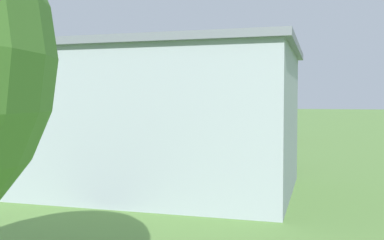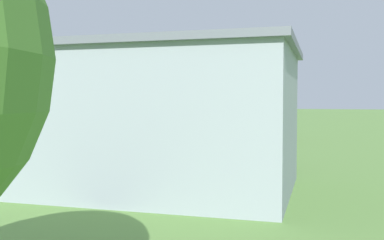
{
  "view_description": "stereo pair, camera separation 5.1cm",
  "coord_description": "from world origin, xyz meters",
  "views": [
    {
      "loc": [
        -12.37,
        59.86,
        4.78
      ],
      "look_at": [
        1.67,
        16.83,
        2.82
      ],
      "focal_mm": 42.21,
      "sensor_mm": 36.0,
      "label": 1
    },
    {
      "loc": [
        -12.42,
        59.85,
        4.78
      ],
      "look_at": [
        1.67,
        16.83,
        2.82
      ],
      "focal_mm": 42.21,
      "sensor_mm": 36.0,
      "label": 2
    }
  ],
  "objects": [
    {
      "name": "biplane",
      "position": [
        -0.44,
        6.46,
        3.8
      ],
      "size": [
        8.8,
        7.56,
        3.64
      ],
      "color": "#B21E1E"
    },
    {
      "name": "person_walking_on_apron",
      "position": [
        -3.79,
        23.49,
        0.89
      ],
      "size": [
        0.42,
        0.42,
        1.77
      ],
      "color": "#72338C",
      "rests_on": "ground_plane"
    },
    {
      "name": "ground_plane",
      "position": [
        0.0,
        0.0,
        0.0
      ],
      "size": [
        400.0,
        400.0,
        0.0
      ],
      "primitive_type": "plane",
      "color": "#608C42"
    },
    {
      "name": "hangar",
      "position": [
        4.58,
        37.46,
        3.81
      ],
      "size": [
        30.46,
        12.14,
        7.59
      ],
      "color": "#99A3AD",
      "rests_on": "ground_plane"
    },
    {
      "name": "person_near_hangar_door",
      "position": [
        14.76,
        24.72,
        0.85
      ],
      "size": [
        0.48,
        0.48,
        1.69
      ],
      "color": "#B23333",
      "rests_on": "ground_plane"
    },
    {
      "name": "person_by_parked_cars",
      "position": [
        -8.8,
        26.5,
        0.76
      ],
      "size": [
        0.52,
        0.52,
        1.53
      ],
      "color": "#33723F",
      "rests_on": "ground_plane"
    }
  ]
}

